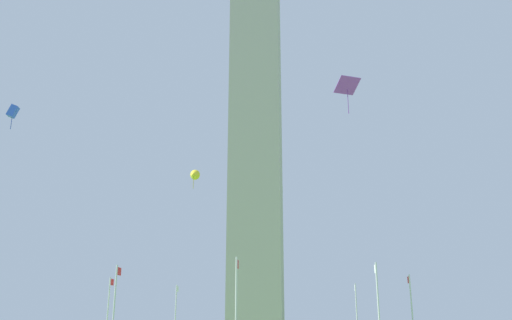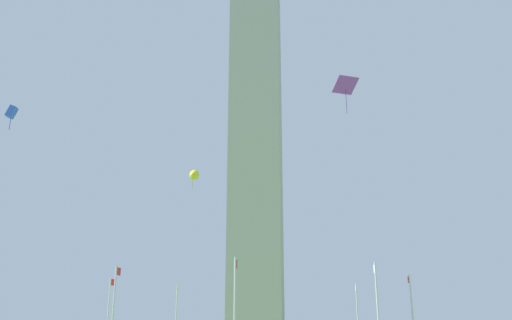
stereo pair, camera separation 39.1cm
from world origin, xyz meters
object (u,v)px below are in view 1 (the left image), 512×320
flagpole_s (236,302)px  kite_purple_diamond (347,86)px  flagpole_w (412,309)px  flagpole_n (268,313)px  flagpole_sw (378,304)px  flagpole_se (115,305)px  flagpole_e (108,310)px  kite_yellow_delta (194,175)px  obelisk_monument (256,117)px  flagpole_ne (176,313)px  flagpole_nw (357,312)px  kite_blue_box (13,111)px

flagpole_s → kite_purple_diamond: (-3.57, -8.36, 14.85)m
flagpole_s → kite_purple_diamond: size_ratio=2.77×
flagpole_s → flagpole_w: same height
flagpole_n → flagpole_sw: bearing=-157.5°
flagpole_se → flagpole_s: 11.36m
flagpole_sw → flagpole_se: bearing=90.0°
flagpole_e → kite_yellow_delta: kite_yellow_delta is taller
kite_yellow_delta → obelisk_monument: bearing=-21.2°
flagpole_ne → flagpole_nw: size_ratio=1.00×
obelisk_monument → kite_blue_box: 27.10m
flagpole_ne → kite_yellow_delta: (-21.53, -6.25, 10.62)m
flagpole_n → kite_blue_box: size_ratio=3.98×
flagpole_ne → kite_purple_diamond: (-28.90, -18.85, 14.85)m
kite_purple_diamond → kite_blue_box: (-3.03, 23.25, -2.29)m
flagpole_s → flagpole_sw: 11.36m
flagpole_n → flagpole_nw: (-4.35, -10.49, 0.00)m
flagpole_e → kite_purple_diamond: size_ratio=2.77×
kite_yellow_delta → kite_purple_diamond: bearing=-120.3°
flagpole_ne → kite_blue_box: 34.59m
flagpole_n → flagpole_e: bearing=135.0°
flagpole_ne → kite_blue_box: (-31.93, 4.40, 12.56)m
flagpole_sw → kite_blue_box: kite_blue_box is taller
flagpole_ne → flagpole_e: (-10.49, 4.35, 0.00)m
obelisk_monument → kite_blue_box: size_ratio=26.78×
flagpole_se → kite_blue_box: (-10.94, 4.40, 12.56)m
flagpole_n → flagpole_w: same height
flagpole_ne → flagpole_se: 20.99m
obelisk_monument → flagpole_w: 24.95m
obelisk_monument → flagpole_e: size_ratio=6.74×
flagpole_sw → flagpole_w: same height
kite_purple_diamond → flagpole_sw: bearing=-15.1°
kite_blue_box → flagpole_se: bearing=-21.9°
flagpole_w → kite_blue_box: size_ratio=3.98×
obelisk_monument → kite_purple_diamond: size_ratio=18.66×
flagpole_s → kite_blue_box: 20.56m
flagpole_e → flagpole_n: bearing=-45.0°
flagpole_sw → kite_purple_diamond: size_ratio=2.77×
flagpole_s → kite_blue_box: bearing=113.9°
flagpole_se → flagpole_nw: bearing=-45.0°
flagpole_nw → kite_yellow_delta: 28.17m
kite_blue_box → obelisk_monument: bearing=-34.9°
flagpole_ne → flagpole_se: size_ratio=1.00×
flagpole_e → flagpole_s: size_ratio=1.00×
obelisk_monument → kite_purple_diamond: 20.82m
flagpole_sw → kite_blue_box: bearing=113.3°
flagpole_sw → kite_blue_box: 30.36m
flagpole_w → flagpole_nw: 11.36m
flagpole_se → flagpole_nw: (20.99, -20.99, 0.00)m
flagpole_s → kite_yellow_delta: (3.81, 4.25, 10.62)m
flagpole_sw → flagpole_nw: size_ratio=1.00×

